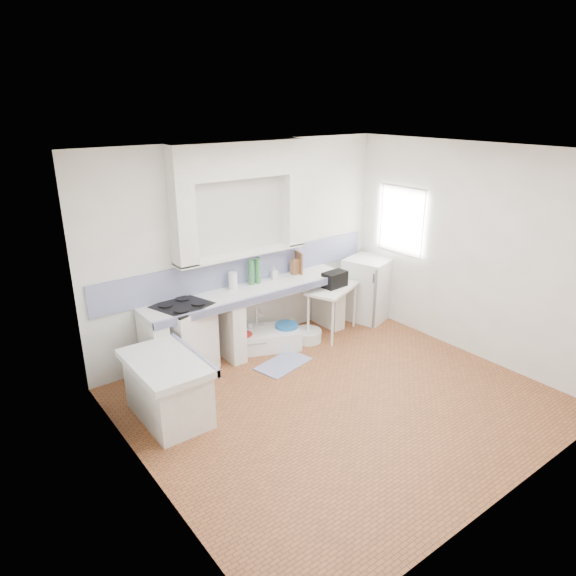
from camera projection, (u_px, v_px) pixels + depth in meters
floor at (340, 401)px, 5.94m from camera, size 4.50×4.50×0.00m
ceiling at (350, 152)px, 4.97m from camera, size 4.50×4.50×0.00m
wall_back at (244, 247)px, 6.95m from camera, size 4.50×0.00×4.50m
wall_front at (522, 358)px, 3.96m from camera, size 4.50×0.00×4.50m
wall_left at (142, 344)px, 4.18m from camera, size 0.00×4.50×4.50m
wall_right at (470, 252)px, 6.73m from camera, size 0.00×4.50×4.50m
alcove_mass at (239, 160)px, 6.40m from camera, size 1.90×0.25×0.45m
window_frame at (409, 219)px, 7.66m from camera, size 0.35×0.86×1.06m
lace_valance at (405, 195)px, 7.45m from camera, size 0.01×0.84×0.24m
counter_slab at (251, 292)px, 6.86m from camera, size 3.00×0.60×0.08m
counter_lip at (262, 298)px, 6.65m from camera, size 3.00×0.04×0.10m
counter_pier_left at (155, 351)px, 6.22m from camera, size 0.20×0.55×0.82m
counter_pier_mid at (229, 329)px, 6.82m from camera, size 0.20×0.55×0.82m
counter_pier_right at (328, 300)px, 7.81m from camera, size 0.20×0.55×0.82m
peninsula_top at (166, 363)px, 5.42m from camera, size 0.70×1.10×0.08m
peninsula_base at (168, 392)px, 5.54m from camera, size 0.60×1.00×0.62m
peninsula_lip at (194, 354)px, 5.61m from camera, size 0.04×1.10×0.10m
backsplash at (245, 268)px, 7.05m from camera, size 4.27×0.03×0.40m
stove at (185, 339)px, 6.47m from camera, size 0.77×0.75×0.88m
sink at (264, 339)px, 7.20m from camera, size 1.09×0.85×0.23m
side_table at (332, 310)px, 7.55m from camera, size 0.99×0.78×0.04m
fridge at (368, 289)px, 8.06m from camera, size 0.79×0.79×0.98m
bucket_red at (242, 343)px, 7.05m from camera, size 0.33×0.33×0.27m
bucket_orange at (276, 341)px, 7.13m from camera, size 0.36×0.36×0.26m
bucket_blue at (287, 334)px, 7.28m from camera, size 0.36×0.36×0.31m
basin_white at (307, 335)px, 7.41m from camera, size 0.54×0.54×0.16m
water_bottle_a at (250, 334)px, 7.24m from camera, size 0.12×0.12×0.34m
water_bottle_b at (261, 333)px, 7.34m from camera, size 0.09×0.09×0.27m
black_bag at (335, 279)px, 7.41m from camera, size 0.37×0.23×0.23m
green_bottle_a at (251, 272)px, 6.96m from camera, size 0.10×0.10×0.35m
green_bottle_b at (258, 271)px, 7.02m from camera, size 0.08×0.08×0.36m
knife_block at (295, 267)px, 7.41m from camera, size 0.12×0.10×0.22m
cutting_board at (299, 262)px, 7.43m from camera, size 0.08×0.24×0.32m
paper_towel at (233, 281)px, 6.82m from camera, size 0.15×0.15×0.23m
soap_bottle at (274, 273)px, 7.21m from camera, size 0.10×0.10×0.19m
rug at (283, 364)px, 6.76m from camera, size 0.81×0.57×0.01m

